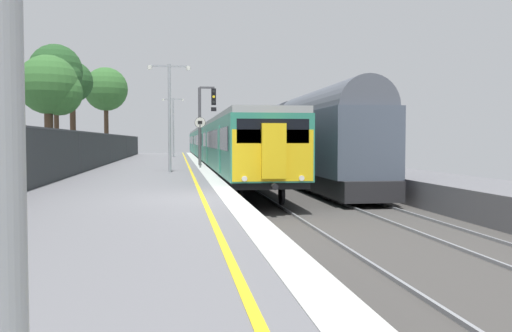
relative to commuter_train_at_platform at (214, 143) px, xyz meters
name	(u,v)px	position (x,y,z in m)	size (l,w,h in m)	color
ground	(315,220)	(0.54, -33.26, -1.88)	(17.40, 110.00, 1.21)	slate
commuter_train_at_platform	(214,143)	(0.00, 0.00, 0.00)	(2.83, 60.22, 3.81)	#2D846B
freight_train_adjacent_track	(274,138)	(4.00, -7.35, 0.44)	(2.60, 42.26, 4.93)	#232326
signal_gantry	(204,116)	(-1.46, -13.98, 1.72)	(1.10, 0.24, 4.77)	#47474C
speed_limit_sign	(200,136)	(-1.85, -16.84, 0.52)	(0.59, 0.08, 2.81)	#59595B
platform_lamp_mid	(169,108)	(-3.45, -21.11, 1.79)	(2.00, 0.20, 5.12)	#93999E
platform_lamp_far	(173,122)	(-3.45, 4.24, 1.96)	(2.00, 0.20, 5.45)	#93999E
background_tree_left	(57,73)	(-10.18, -13.03, 4.32)	(3.17, 3.16, 7.28)	#473323
background_tree_centre	(52,88)	(-9.44, -18.08, 2.93)	(3.20, 3.02, 5.87)	#473323
background_tree_right	(106,91)	(-9.34, 2.61, 4.65)	(3.82, 3.82, 7.96)	#473323
background_tree_back	(71,84)	(-10.51, -7.09, 4.25)	(2.88, 2.88, 7.10)	#473323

